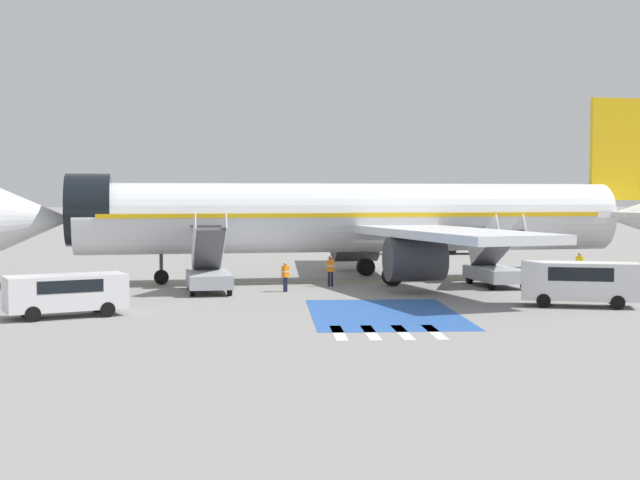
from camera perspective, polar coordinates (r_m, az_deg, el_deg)
name	(u,v)px	position (r m, az deg, el deg)	size (l,w,h in m)	color
ground_plane	(375,282)	(52.17, 3.55, -2.72)	(600.00, 600.00, 0.00)	gray
apron_leadline_yellow	(352,281)	(52.95, 2.07, -2.63)	(0.20, 75.90, 0.01)	gold
apron_stand_patch_blue	(384,314)	(38.58, 4.14, -4.73)	(6.38, 10.26, 0.01)	#2856A8
apron_walkway_bar_0	(338,333)	(33.26, 1.19, -5.95)	(0.44, 3.60, 0.01)	silver
apron_walkway_bar_1	(371,332)	(33.38, 3.26, -5.93)	(0.44, 3.60, 0.01)	silver
apron_walkway_bar_2	(403,332)	(33.54, 5.30, -5.89)	(0.44, 3.60, 0.01)	silver
apron_walkway_bar_3	(434,332)	(33.74, 7.33, -5.85)	(0.44, 3.60, 0.01)	silver
airliner	(362,218)	(52.86, 2.73, 1.41)	(42.59, 31.68, 11.13)	silver
boarding_stairs_forward	(209,273)	(47.06, -7.14, -2.10)	(2.80, 5.44, 4.30)	#ADB2BA
boarding_stairs_aft	(496,269)	(50.66, 11.18, -1.80)	(2.80, 5.44, 4.09)	#ADB2BA
fuel_tanker	(438,234)	(77.14, 7.57, 0.36)	(9.89, 2.75, 3.36)	#38383D
service_van_0	(579,280)	(42.53, 16.26, -2.47)	(5.47, 3.11, 2.03)	silver
service_van_1	(66,291)	(38.85, -15.96, -3.17)	(5.23, 3.77, 1.78)	silver
ground_crew_0	(580,265)	(53.59, 16.29, -1.56)	(0.47, 0.46, 1.80)	#2D2D33
ground_crew_1	(285,275)	(46.97, -2.23, -2.24)	(0.43, 0.49, 1.59)	#191E38
ground_crew_2	(330,269)	(49.65, 0.67, -1.86)	(0.44, 0.26, 1.71)	#191E38
traffic_cone_1	(23,298)	(44.28, -18.45, -3.56)	(0.45, 0.45, 0.50)	orange
traffic_cone_2	(627,284)	(50.67, 19.04, -2.67)	(0.59, 0.59, 0.66)	orange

